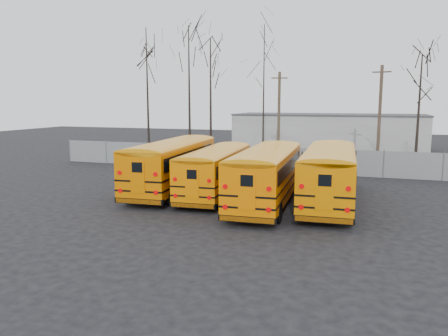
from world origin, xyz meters
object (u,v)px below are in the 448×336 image
(bus_a, at_px, (174,161))
(bus_b, at_px, (217,167))
(bus_c, at_px, (267,171))
(utility_pole_left, at_px, (279,116))
(bus_d, at_px, (330,170))
(utility_pole_right, at_px, (380,115))

(bus_a, bearing_deg, bus_b, -10.25)
(bus_c, relative_size, utility_pole_left, 1.39)
(bus_c, height_order, bus_d, bus_d)
(bus_b, bearing_deg, utility_pole_left, 83.84)
(bus_b, bearing_deg, bus_a, 169.92)
(bus_b, xyz_separation_m, bus_c, (3.43, -1.34, 0.15))
(bus_a, relative_size, bus_b, 1.12)
(bus_a, bearing_deg, bus_c, -18.76)
(utility_pole_right, bearing_deg, utility_pole_left, -170.83)
(bus_d, height_order, utility_pole_left, utility_pole_left)
(bus_a, distance_m, bus_b, 3.03)
(bus_d, bearing_deg, bus_c, -164.48)
(utility_pole_right, bearing_deg, bus_b, -112.44)
(bus_b, distance_m, bus_c, 3.68)
(bus_a, relative_size, bus_c, 1.03)
(bus_b, height_order, utility_pole_left, utility_pole_left)
(bus_b, bearing_deg, bus_d, -6.40)
(bus_c, distance_m, utility_pole_right, 18.03)
(bus_a, height_order, utility_pole_left, utility_pole_left)
(bus_a, xyz_separation_m, utility_pole_right, (12.28, 15.20, 2.53))
(bus_a, distance_m, bus_d, 9.68)
(bus_c, distance_m, utility_pole_left, 17.16)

